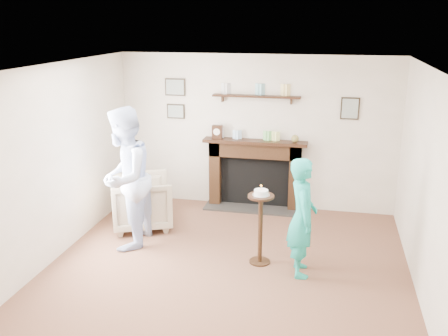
{
  "coord_description": "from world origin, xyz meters",
  "views": [
    {
      "loc": [
        1.16,
        -5.35,
        3.02
      ],
      "look_at": [
        -0.19,
        0.9,
        1.1
      ],
      "focal_mm": 40.0,
      "sensor_mm": 36.0,
      "label": 1
    }
  ],
  "objects_px": {
    "armchair": "(143,226)",
    "pedestal_table": "(261,215)",
    "woman": "(300,272)",
    "man": "(129,244)"
  },
  "relations": [
    {
      "from": "armchair",
      "to": "man",
      "type": "distance_m",
      "value": 0.65
    },
    {
      "from": "man",
      "to": "woman",
      "type": "height_order",
      "value": "man"
    },
    {
      "from": "armchair",
      "to": "man",
      "type": "xyz_separation_m",
      "value": [
        0.03,
        -0.65,
        0.0
      ]
    },
    {
      "from": "man",
      "to": "pedestal_table",
      "type": "xyz_separation_m",
      "value": [
        1.87,
        -0.14,
        0.65
      ]
    },
    {
      "from": "woman",
      "to": "pedestal_table",
      "type": "height_order",
      "value": "pedestal_table"
    },
    {
      "from": "man",
      "to": "pedestal_table",
      "type": "distance_m",
      "value": 1.98
    },
    {
      "from": "man",
      "to": "woman",
      "type": "relative_size",
      "value": 1.31
    },
    {
      "from": "armchair",
      "to": "pedestal_table",
      "type": "distance_m",
      "value": 2.16
    },
    {
      "from": "armchair",
      "to": "pedestal_table",
      "type": "bearing_deg",
      "value": -136.72
    },
    {
      "from": "woman",
      "to": "pedestal_table",
      "type": "relative_size",
      "value": 1.4
    }
  ]
}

